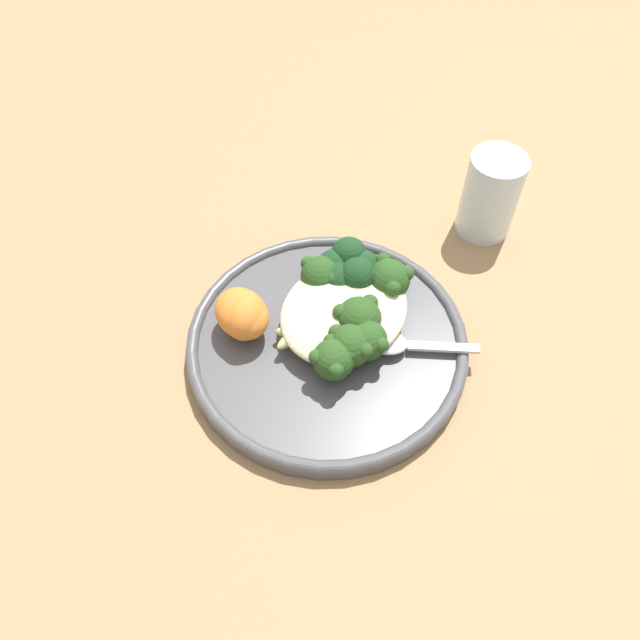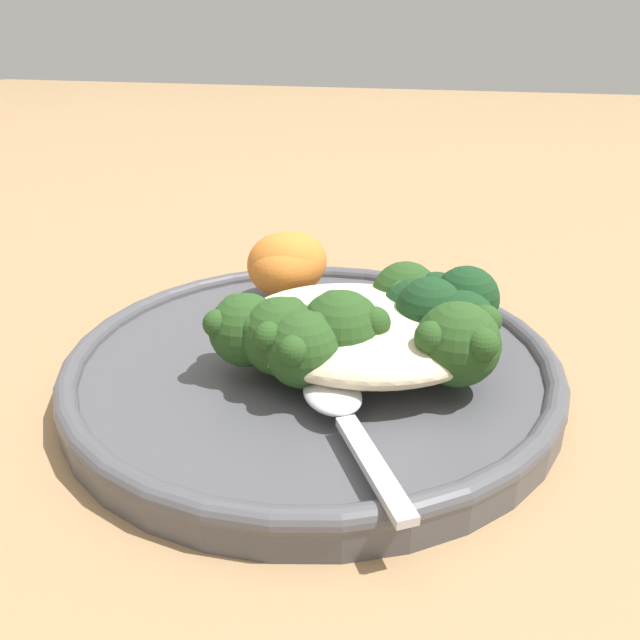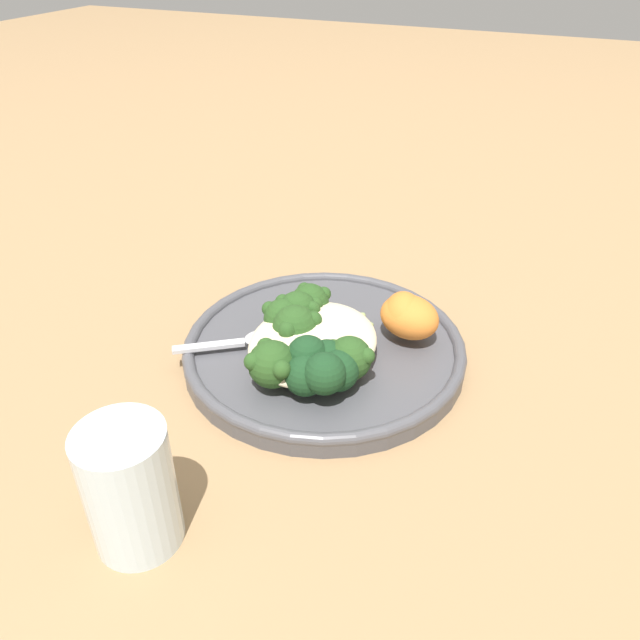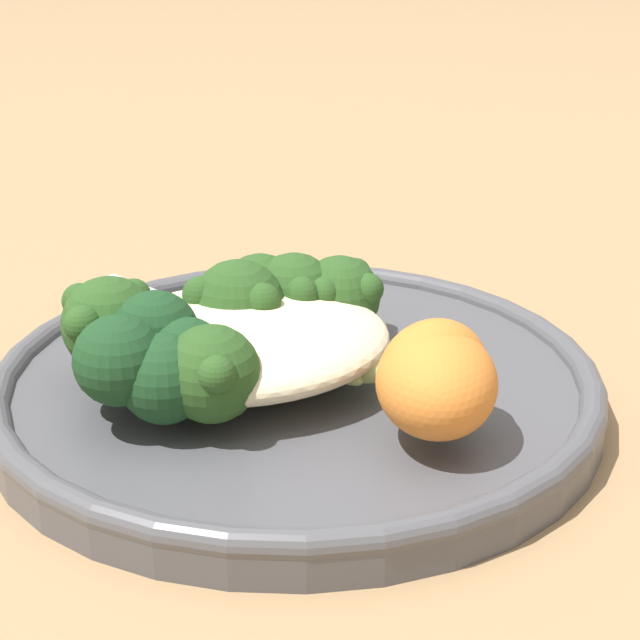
# 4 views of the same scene
# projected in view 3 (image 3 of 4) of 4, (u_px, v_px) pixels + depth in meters

# --- Properties ---
(ground_plane) EXTENTS (4.00, 4.00, 0.00)m
(ground_plane) POSITION_uv_depth(u_px,v_px,m) (327.00, 354.00, 0.62)
(ground_plane) COLOR #9E7A51
(plate) EXTENTS (0.27, 0.27, 0.02)m
(plate) POSITION_uv_depth(u_px,v_px,m) (322.00, 347.00, 0.61)
(plate) COLOR #4C4C51
(plate) RESTS_ON ground_plane
(quinoa_mound) EXTENTS (0.13, 0.11, 0.03)m
(quinoa_mound) POSITION_uv_depth(u_px,v_px,m) (316.00, 343.00, 0.57)
(quinoa_mound) COLOR beige
(quinoa_mound) RESTS_ON plate
(broccoli_stalk_0) EXTENTS (0.05, 0.09, 0.04)m
(broccoli_stalk_0) POSITION_uv_depth(u_px,v_px,m) (316.00, 307.00, 0.62)
(broccoli_stalk_0) COLOR #ADC675
(broccoli_stalk_0) RESTS_ON plate
(broccoli_stalk_1) EXTENTS (0.04, 0.08, 0.04)m
(broccoli_stalk_1) POSITION_uv_depth(u_px,v_px,m) (303.00, 311.00, 0.61)
(broccoli_stalk_1) COLOR #ADC675
(broccoli_stalk_1) RESTS_ON plate
(broccoli_stalk_2) EXTENTS (0.05, 0.10, 0.04)m
(broccoli_stalk_2) POSITION_uv_depth(u_px,v_px,m) (293.00, 320.00, 0.60)
(broccoli_stalk_2) COLOR #ADC675
(broccoli_stalk_2) RESTS_ON plate
(broccoli_stalk_3) EXTENTS (0.08, 0.09, 0.04)m
(broccoli_stalk_3) POSITION_uv_depth(u_px,v_px,m) (303.00, 328.00, 0.58)
(broccoli_stalk_3) COLOR #ADC675
(broccoli_stalk_3) RESTS_ON plate
(broccoli_stalk_4) EXTENTS (0.12, 0.07, 0.04)m
(broccoli_stalk_4) POSITION_uv_depth(u_px,v_px,m) (283.00, 360.00, 0.54)
(broccoli_stalk_4) COLOR #ADC675
(broccoli_stalk_4) RESTS_ON plate
(broccoli_stalk_5) EXTENTS (0.12, 0.04, 0.03)m
(broccoli_stalk_5) POSITION_uv_depth(u_px,v_px,m) (326.00, 348.00, 0.57)
(broccoli_stalk_5) COLOR #ADC675
(broccoli_stalk_5) RESTS_ON plate
(broccoli_stalk_6) EXTENTS (0.10, 0.06, 0.04)m
(broccoli_stalk_6) POSITION_uv_depth(u_px,v_px,m) (349.00, 355.00, 0.55)
(broccoli_stalk_6) COLOR #ADC675
(broccoli_stalk_6) RESTS_ON plate
(sweet_potato_chunk_0) EXTENTS (0.06, 0.05, 0.04)m
(sweet_potato_chunk_0) POSITION_uv_depth(u_px,v_px,m) (403.00, 314.00, 0.60)
(sweet_potato_chunk_0) COLOR orange
(sweet_potato_chunk_0) RESTS_ON plate
(sweet_potato_chunk_1) EXTENTS (0.06, 0.07, 0.04)m
(sweet_potato_chunk_1) POSITION_uv_depth(u_px,v_px,m) (409.00, 317.00, 0.60)
(sweet_potato_chunk_1) COLOR orange
(sweet_potato_chunk_1) RESTS_ON plate
(kale_tuft) EXTENTS (0.06, 0.06, 0.04)m
(kale_tuft) POSITION_uv_depth(u_px,v_px,m) (320.00, 367.00, 0.53)
(kale_tuft) COLOR #193D1E
(kale_tuft) RESTS_ON plate
(spoon) EXTENTS (0.07, 0.10, 0.01)m
(spoon) POSITION_uv_depth(u_px,v_px,m) (252.00, 340.00, 0.59)
(spoon) COLOR silver
(spoon) RESTS_ON plate
(water_glass) EXTENTS (0.06, 0.06, 0.10)m
(water_glass) POSITION_uv_depth(u_px,v_px,m) (130.00, 488.00, 0.41)
(water_glass) COLOR silver
(water_glass) RESTS_ON ground_plane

